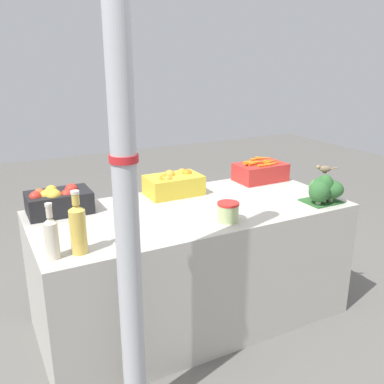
% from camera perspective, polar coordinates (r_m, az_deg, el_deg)
% --- Properties ---
extents(ground_plane, '(10.00, 10.00, 0.00)m').
position_cam_1_polar(ground_plane, '(2.91, -0.00, -16.22)').
color(ground_plane, '#605E59').
extents(market_table, '(1.87, 0.86, 0.76)m').
position_cam_1_polar(market_table, '(2.72, -0.00, -9.62)').
color(market_table, '#B7B2A8').
rests_on(market_table, ground_plane).
extents(support_pole, '(0.11, 0.11, 2.28)m').
position_cam_1_polar(support_pole, '(1.69, -8.91, 0.77)').
color(support_pole, '#B7BABF').
rests_on(support_pole, ground_plane).
extents(apple_crate, '(0.36, 0.23, 0.16)m').
position_cam_1_polar(apple_crate, '(2.58, -17.46, -1.08)').
color(apple_crate, black).
rests_on(apple_crate, market_table).
extents(orange_crate, '(0.36, 0.23, 0.16)m').
position_cam_1_polar(orange_crate, '(2.79, -2.48, 1.10)').
color(orange_crate, gold).
rests_on(orange_crate, market_table).
extents(carrot_crate, '(0.36, 0.23, 0.17)m').
position_cam_1_polar(carrot_crate, '(3.14, 9.12, 2.77)').
color(carrot_crate, red).
rests_on(carrot_crate, market_table).
extents(broccoli_pile, '(0.24, 0.22, 0.18)m').
position_cam_1_polar(broccoli_pile, '(2.76, 17.18, 0.40)').
color(broccoli_pile, '#2D602D').
rests_on(broccoli_pile, market_table).
extents(juice_bottle_cloudy, '(0.06, 0.06, 0.26)m').
position_cam_1_polar(juice_bottle_cloudy, '(2.01, -18.21, -5.61)').
color(juice_bottle_cloudy, beige).
rests_on(juice_bottle_cloudy, market_table).
extents(juice_bottle_golden, '(0.08, 0.08, 0.30)m').
position_cam_1_polar(juice_bottle_golden, '(2.02, -14.96, -4.57)').
color(juice_bottle_golden, gold).
rests_on(juice_bottle_golden, market_table).
extents(pickle_jar, '(0.12, 0.12, 0.11)m').
position_cam_1_polar(pickle_jar, '(2.36, 4.84, -2.65)').
color(pickle_jar, '#B2C684').
rests_on(pickle_jar, market_table).
extents(sparrow_bird, '(0.12, 0.08, 0.05)m').
position_cam_1_polar(sparrow_bird, '(2.75, 17.22, 2.99)').
color(sparrow_bird, '#4C3D2D').
rests_on(sparrow_bird, broccoli_pile).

